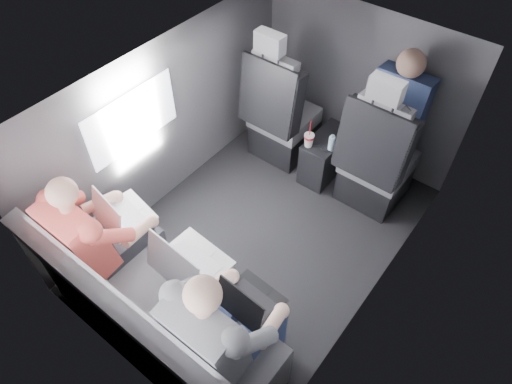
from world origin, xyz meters
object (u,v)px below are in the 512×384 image
Objects in this scene: laptop_silver at (188,261)px; laptop_black at (249,300)px; laptop_white at (121,213)px; passenger_front_right at (398,110)px; rear_bench at (156,317)px; soda_cup at (309,140)px; passenger_rear_right at (224,329)px; front_seat_right at (375,164)px; center_console at (325,156)px; passenger_rear_left at (101,236)px; front_seat_left at (280,119)px; water_bottle at (332,143)px.

laptop_black is (0.43, 0.03, -0.01)m from laptop_silver.
passenger_front_right reaches higher than laptop_white.
rear_bench is at bearing -101.08° from passenger_front_right.
passenger_front_right is at bearing 78.92° from rear_bench.
laptop_black reaches higher than soda_cup.
passenger_rear_right reaches higher than soda_cup.
passenger_rear_right reaches higher than rear_bench.
passenger_front_right is at bearing 38.30° from soda_cup.
front_seat_right is 1.55× the size of passenger_front_right.
center_console is 1.96m from passenger_rear_left.
front_seat_left is 1.07× the size of passenger_rear_left.
laptop_silver is (0.51, -1.63, 0.24)m from front_seat_left.
passenger_rear_left is (-0.99, -0.21, -0.02)m from laptop_black.
passenger_front_right is (0.87, 0.26, 0.35)m from front_seat_left.
laptop_white is 1.03m from passenger_rear_right.
water_bottle is (0.09, -0.11, 0.27)m from center_console.
water_bottle is 1.57m from laptop_silver.
front_seat_right reaches higher than center_console.
rear_bench is at bearing -103.31° from front_seat_right.
rear_bench is 2.25m from passenger_front_right.
soda_cup is 0.21× the size of passenger_rear_left.
laptop_white is (-0.98, -1.62, 0.23)m from front_seat_right.
center_console is 0.59× the size of passenger_front_right.
front_seat_right is 1.61m from laptop_black.
rear_bench is 1.36× the size of passenger_rear_left.
soda_cup reaches higher than center_console.
laptop_black is at bearing 1.36° from laptop_white.
passenger_rear_right is (0.04, -1.81, 0.22)m from front_seat_right.
laptop_silver is (0.59, -0.01, 0.01)m from laptop_white.
front_seat_left is 3.06× the size of laptop_silver.
laptop_silver is at bearing 157.50° from passenger_rear_right.
passenger_rear_right is (1.02, -0.18, -0.01)m from laptop_white.
front_seat_right is at bearing 58.87° from laptop_white.
laptop_silver reaches higher than laptop_white.
laptop_white is (-0.08, -1.62, 0.23)m from front_seat_left.
front_seat_left is 0.49m from center_console.
laptop_white is at bearing -92.81° from front_seat_left.
laptop_silver is 1.92m from passenger_front_right.
front_seat_left reaches higher than passenger_rear_left.
center_console is (-0.45, 0.04, -0.20)m from front_seat_right.
laptop_black is at bearing -59.59° from front_seat_left.
laptop_white is 0.59m from laptop_silver.
passenger_rear_left is (-0.59, -1.74, 0.14)m from water_bottle.
center_console is at bearing -152.73° from passenger_front_right.
laptop_white reaches higher than laptop_black.
passenger_rear_right is at bearing -22.50° from laptop_silver.
laptop_white is 1.13× the size of laptop_black.
soda_cup is 1.51m from laptop_silver.
front_seat_left reaches higher than passenger_front_right.
rear_bench is 1.97× the size of passenger_front_right.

